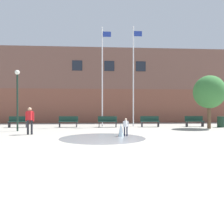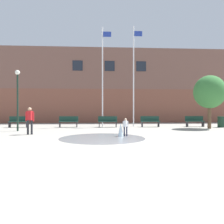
# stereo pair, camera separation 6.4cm
# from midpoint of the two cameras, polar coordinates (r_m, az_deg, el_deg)

# --- Properties ---
(ground_plane) EXTENTS (100.00, 100.00, 0.00)m
(ground_plane) POSITION_cam_midpoint_polar(r_m,az_deg,el_deg) (8.19, 5.06, -9.62)
(ground_plane) COLOR #9E998E
(library_building) EXTENTS (36.00, 6.05, 8.34)m
(library_building) POSITION_cam_midpoint_polar(r_m,az_deg,el_deg) (27.17, -1.12, 6.32)
(library_building) COLOR brown
(library_building) RESTS_ON ground
(splash_fountain) EXTENTS (4.39, 4.39, 0.73)m
(splash_fountain) POSITION_cam_midpoint_polar(r_m,az_deg,el_deg) (11.47, -1.04, -6.08)
(splash_fountain) COLOR gray
(splash_fountain) RESTS_ON ground
(park_bench_far_left) EXTENTS (1.60, 0.44, 0.91)m
(park_bench_far_left) POSITION_cam_midpoint_polar(r_m,az_deg,el_deg) (19.52, -23.36, -2.31)
(park_bench_far_left) COLOR #28282D
(park_bench_far_left) RESTS_ON ground
(park_bench_left_of_flagpoles) EXTENTS (1.60, 0.44, 0.91)m
(park_bench_left_of_flagpoles) POSITION_cam_midpoint_polar(r_m,az_deg,el_deg) (18.51, -11.45, -2.43)
(park_bench_left_of_flagpoles) COLOR #28282D
(park_bench_left_of_flagpoles) RESTS_ON ground
(park_bench_under_left_flagpole) EXTENTS (1.60, 0.44, 0.91)m
(park_bench_under_left_flagpole) POSITION_cam_midpoint_polar(r_m,az_deg,el_deg) (18.18, -1.28, -2.48)
(park_bench_under_left_flagpole) COLOR #28282D
(park_bench_under_left_flagpole) RESTS_ON ground
(park_bench_under_right_flagpole) EXTENTS (1.60, 0.44, 0.91)m
(park_bench_under_right_flagpole) POSITION_cam_midpoint_polar(r_m,az_deg,el_deg) (18.74, 9.78, -2.39)
(park_bench_under_right_flagpole) COLOR #28282D
(park_bench_under_right_flagpole) RESTS_ON ground
(park_bench_near_trashcan) EXTENTS (1.60, 0.44, 0.91)m
(park_bench_near_trashcan) POSITION_cam_midpoint_polar(r_m,az_deg,el_deg) (20.09, 20.63, -2.22)
(park_bench_near_trashcan) COLOR #28282D
(park_bench_near_trashcan) RESTS_ON ground
(adult_watching) EXTENTS (0.50, 0.33, 1.59)m
(adult_watching) POSITION_cam_midpoint_polar(r_m,az_deg,el_deg) (13.65, -20.81, -1.62)
(adult_watching) COLOR #28282D
(adult_watching) RESTS_ON ground
(child_running) EXTENTS (0.31, 0.24, 0.99)m
(child_running) POSITION_cam_midpoint_polar(r_m,az_deg,el_deg) (12.05, 3.46, -3.56)
(child_running) COLOR #1E233D
(child_running) RESTS_ON ground
(flagpole_left) EXTENTS (0.80, 0.10, 8.57)m
(flagpole_left) POSITION_cam_midpoint_polar(r_m,az_deg,el_deg) (19.04, -2.57, 9.91)
(flagpole_left) COLOR silver
(flagpole_left) RESTS_ON ground
(flagpole_right) EXTENTS (0.80, 0.10, 8.68)m
(flagpole_right) POSITION_cam_midpoint_polar(r_m,az_deg,el_deg) (19.30, 5.59, 9.95)
(flagpole_right) COLOR silver
(flagpole_right) RESTS_ON ground
(lamp_post_left_lane) EXTENTS (0.32, 0.32, 4.15)m
(lamp_post_left_lane) POSITION_cam_midpoint_polar(r_m,az_deg,el_deg) (16.21, -23.59, 4.92)
(lamp_post_left_lane) COLOR #192D23
(lamp_post_left_lane) RESTS_ON ground
(trash_can) EXTENTS (0.56, 0.56, 0.90)m
(trash_can) POSITION_cam_midpoint_polar(r_m,az_deg,el_deg) (20.20, 26.46, -2.31)
(trash_can) COLOR #193323
(trash_can) RESTS_ON ground
(street_tree_near_building) EXTENTS (2.38, 2.38, 4.09)m
(street_tree_near_building) POSITION_cam_midpoint_polar(r_m,az_deg,el_deg) (18.45, 23.96, 4.76)
(street_tree_near_building) COLOR brown
(street_tree_near_building) RESTS_ON ground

